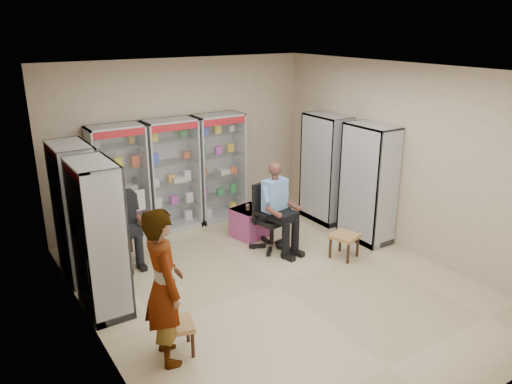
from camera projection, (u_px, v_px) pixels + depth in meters
floor at (276, 285)px, 7.16m from camera, size 6.00×6.00×0.00m
room_shell at (278, 151)px, 6.52m from camera, size 5.02×6.02×3.01m
cabinet_back_left at (120, 184)px, 8.34m from camera, size 0.90×0.50×2.00m
cabinet_back_mid at (172, 176)px, 8.83m from camera, size 0.90×0.50×2.00m
cabinet_back_right at (219, 168)px, 9.32m from camera, size 0.90×0.50×2.00m
cabinet_right_far at (326, 169)px, 9.25m from camera, size 0.90×0.50×2.00m
cabinet_right_near at (368, 184)px, 8.38m from camera, size 0.90×0.50×2.00m
cabinet_left_far at (77, 212)px, 7.13m from camera, size 0.90×0.50×2.00m
cabinet_left_near at (99, 239)px, 6.25m from camera, size 0.90×0.50×2.00m
wooden_chair at (122, 231)px, 7.81m from camera, size 0.42×0.42×0.94m
seated_customer at (122, 220)px, 7.70m from camera, size 0.44×0.60×1.34m
office_chair at (272, 217)px, 8.17m from camera, size 0.70×0.70×1.10m
seated_shopkeeper at (274, 209)px, 8.08m from camera, size 0.57×0.72×1.40m
pink_trunk at (250, 223)px, 8.70m from camera, size 0.64×0.63×0.52m
tea_glass at (248, 207)px, 8.55m from camera, size 0.07×0.07×0.10m
woven_stool_a at (344, 246)px, 7.94m from camera, size 0.50×0.50×0.40m
woven_stool_b at (177, 337)px, 5.65m from camera, size 0.46×0.46×0.38m
standing_man at (164, 287)px, 5.32m from camera, size 0.51×0.70×1.79m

